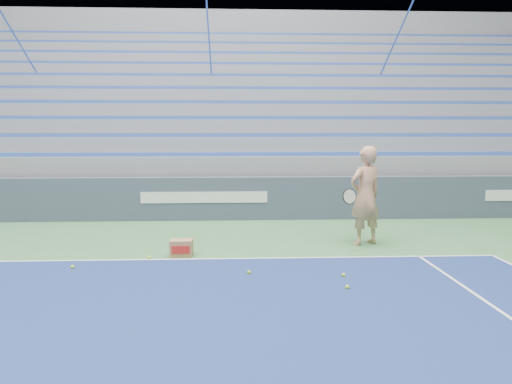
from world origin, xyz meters
TOP-DOWN VIEW (x-y plane):
  - sponsor_barrier at (0.00, 15.88)m, footprint 30.00×0.32m
  - bleachers at (0.00, 21.60)m, footprint 31.00×9.15m
  - tennis_player at (3.37, 12.94)m, footprint 1.03×0.99m
  - ball_box at (-0.22, 12.17)m, footprint 0.41×0.32m
  - tennis_ball_0 at (-0.78, 11.95)m, footprint 0.07×0.07m
  - tennis_ball_1 at (2.38, 10.11)m, footprint 0.07×0.07m
  - tennis_ball_2 at (2.46, 10.71)m, footprint 0.07×0.07m
  - tennis_ball_3 at (0.97, 10.93)m, footprint 0.07×0.07m
  - tennis_ball_4 at (-1.96, 11.39)m, footprint 0.07×0.07m

SIDE VIEW (x-z plane):
  - tennis_ball_0 at x=-0.78m, z-range 0.00..0.07m
  - tennis_ball_1 at x=2.38m, z-range 0.00..0.07m
  - tennis_ball_2 at x=2.46m, z-range 0.00..0.07m
  - tennis_ball_3 at x=0.97m, z-range 0.00..0.07m
  - tennis_ball_4 at x=-1.96m, z-range 0.00..0.07m
  - ball_box at x=-0.22m, z-range 0.00..0.30m
  - sponsor_barrier at x=0.00m, z-range 0.00..1.10m
  - tennis_player at x=3.37m, z-range 0.00..1.98m
  - bleachers at x=0.00m, z-range -1.29..6.01m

